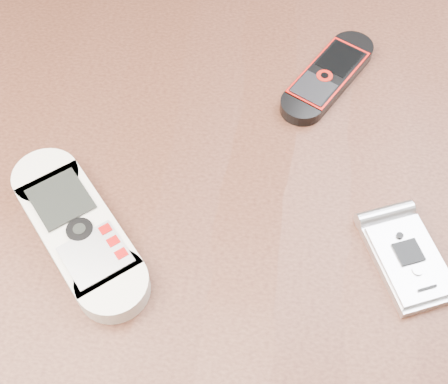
{
  "coord_description": "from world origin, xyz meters",
  "views": [
    {
      "loc": [
        0.04,
        -0.29,
        1.2
      ],
      "look_at": [
        0.01,
        0.0,
        0.76
      ],
      "focal_mm": 50.0,
      "sensor_mm": 36.0,
      "label": 1
    }
  ],
  "objects_px": {
    "table": "(219,256)",
    "motorola_razr": "(408,259)",
    "nokia_black_red": "(328,76)",
    "nokia_white": "(78,229)"
  },
  "relations": [
    {
      "from": "table",
      "to": "motorola_razr",
      "type": "xyz_separation_m",
      "value": [
        0.16,
        -0.05,
        0.11
      ]
    },
    {
      "from": "nokia_white",
      "to": "motorola_razr",
      "type": "xyz_separation_m",
      "value": [
        0.27,
        0.0,
        -0.0
      ]
    },
    {
      "from": "nokia_black_red",
      "to": "nokia_white",
      "type": "bearing_deg",
      "value": -105.26
    },
    {
      "from": "table",
      "to": "nokia_white",
      "type": "height_order",
      "value": "nokia_white"
    },
    {
      "from": "table",
      "to": "motorola_razr",
      "type": "bearing_deg",
      "value": -16.52
    },
    {
      "from": "table",
      "to": "motorola_razr",
      "type": "height_order",
      "value": "motorola_razr"
    },
    {
      "from": "table",
      "to": "motorola_razr",
      "type": "distance_m",
      "value": 0.2
    },
    {
      "from": "nokia_white",
      "to": "nokia_black_red",
      "type": "relative_size",
      "value": 1.3
    },
    {
      "from": "motorola_razr",
      "to": "nokia_black_red",
      "type": "bearing_deg",
      "value": 86.0
    },
    {
      "from": "nokia_white",
      "to": "motorola_razr",
      "type": "relative_size",
      "value": 1.84
    }
  ]
}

